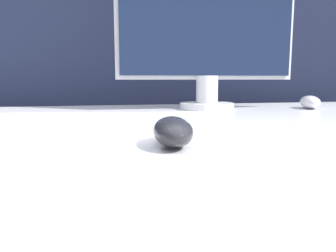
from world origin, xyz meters
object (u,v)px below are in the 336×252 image
object	(u,v)px
computer_mouse_near	(173,131)
computer_mouse_far	(310,102)
keyboard	(96,122)
monitor	(208,18)

from	to	relation	value
computer_mouse_near	computer_mouse_far	world-z (taller)	same
keyboard	monitor	size ratio (longest dim) A/B	0.84
keyboard	computer_mouse_far	xyz separation A→B (m)	(0.66, 0.29, 0.01)
monitor	computer_mouse_near	bearing A→B (deg)	-112.37
computer_mouse_far	monitor	bearing A→B (deg)	-168.67
keyboard	monitor	world-z (taller)	monitor
keyboard	computer_mouse_far	bearing A→B (deg)	31.27
monitor	computer_mouse_far	bearing A→B (deg)	-7.51
keyboard	monitor	bearing A→B (deg)	52.94
monitor	computer_mouse_far	world-z (taller)	monitor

